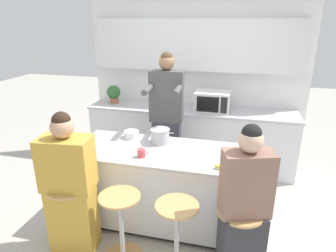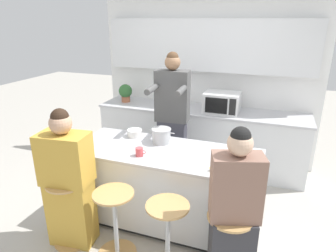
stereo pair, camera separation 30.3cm
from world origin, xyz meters
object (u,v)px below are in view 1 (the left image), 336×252
bar_stool_leftmost (71,215)px  potted_plant (114,93)px  bar_stool_rightmost (238,242)px  person_cooking (167,124)px  person_wrapped_blanket (70,188)px  kitchen_island (166,187)px  fruit_bowl (236,155)px  banana_bunch (221,166)px  microwave (212,101)px  person_seated_near (243,215)px  coffee_cup_near (141,153)px  bar_stool_center_left (121,224)px  cooking_pot (160,136)px  bar_stool_center_right (177,234)px

bar_stool_leftmost → potted_plant: potted_plant is taller
bar_stool_leftmost → bar_stool_rightmost: same height
person_cooking → person_wrapped_blanket: bearing=-117.9°
kitchen_island → fruit_bowl: 0.86m
banana_bunch → microwave: 1.76m
person_wrapped_blanket → person_seated_near: (1.60, 0.00, -0.01)m
kitchen_island → person_seated_near: (0.82, -0.63, 0.23)m
coffee_cup_near → potted_plant: (-1.05, 1.72, 0.15)m
bar_stool_center_left → bar_stool_leftmost: bearing=179.4°
bar_stool_leftmost → kitchen_island: bearing=39.1°
bar_stool_center_left → microwave: size_ratio=1.39×
bar_stool_leftmost → banana_bunch: size_ratio=4.46×
person_seated_near → person_cooking: bearing=108.1°
kitchen_island → person_seated_near: person_seated_near is taller
bar_stool_rightmost → microwave: microwave is taller
person_wrapped_blanket → cooking_pot: person_wrapped_blanket is taller
microwave → person_cooking: bearing=-125.0°
coffee_cup_near → person_wrapped_blanket: bearing=-143.6°
fruit_bowl → potted_plant: potted_plant is taller
fruit_bowl → microwave: bearing=105.2°
bar_stool_center_right → person_cooking: (-0.45, 1.41, 0.52)m
kitchen_island → person_cooking: (-0.19, 0.75, 0.46)m
kitchen_island → bar_stool_center_right: kitchen_island is taller
bar_stool_center_left → potted_plant: bearing=114.5°
bar_stool_center_left → person_seated_near: person_seated_near is taller
person_cooking → potted_plant: person_cooking is taller
bar_stool_rightmost → person_seated_near: 0.29m
bar_stool_leftmost → person_seated_near: size_ratio=0.47×
kitchen_island → fruit_bowl: fruit_bowl is taller
bar_stool_leftmost → banana_bunch: banana_bunch is taller
cooking_pot → banana_bunch: 0.85m
banana_bunch → person_cooking: bearing=127.9°
bar_stool_rightmost → microwave: size_ratio=1.39×
bar_stool_center_left → microwave: microwave is taller
bar_stool_center_right → person_cooking: 1.57m
bar_stool_leftmost → person_seated_near: bearing=0.6°
bar_stool_rightmost → person_wrapped_blanket: 1.61m
coffee_cup_near → microwave: 1.76m
bar_stool_leftmost → coffee_cup_near: bearing=36.5°
kitchen_island → coffee_cup_near: coffee_cup_near is taller
bar_stool_leftmost → bar_stool_center_right: 1.07m
bar_stool_center_left → fruit_bowl: (0.99, 0.65, 0.53)m
bar_stool_center_left → banana_bunch: bearing=24.7°
fruit_bowl → microwave: microwave is taller
bar_stool_leftmost → coffee_cup_near: coffee_cup_near is taller
cooking_pot → potted_plant: potted_plant is taller
bar_stool_leftmost → bar_stool_center_left: bearing=-0.6°
bar_stool_rightmost → cooking_pot: size_ratio=2.27×
banana_bunch → coffee_cup_near: bearing=176.5°
bar_stool_center_left → person_seated_near: (1.09, 0.02, 0.29)m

